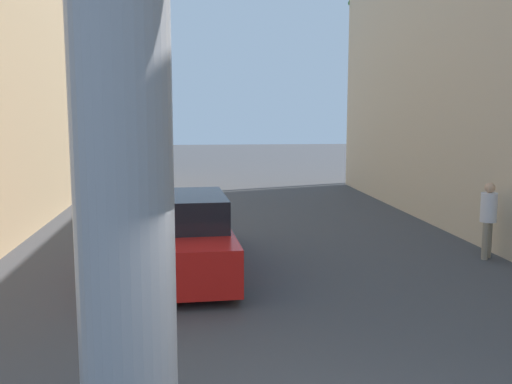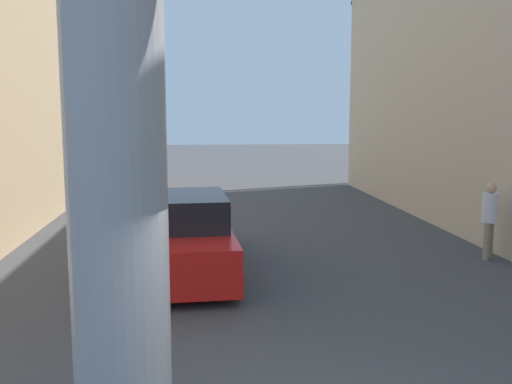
{
  "view_description": "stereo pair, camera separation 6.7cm",
  "coord_description": "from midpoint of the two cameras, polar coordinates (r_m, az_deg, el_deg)",
  "views": [
    {
      "loc": [
        -1.09,
        -3.88,
        3.11
      ],
      "look_at": [
        0.0,
        5.88,
        1.74
      ],
      "focal_mm": 40.0,
      "sensor_mm": 36.0,
      "label": 1
    },
    {
      "loc": [
        -1.02,
        -3.89,
        3.11
      ],
      "look_at": [
        0.0,
        5.88,
        1.74
      ],
      "focal_mm": 40.0,
      "sensor_mm": 36.0,
      "label": 2
    }
  ],
  "objects": [
    {
      "name": "palm_tree_far_right",
      "position": [
        25.97,
        10.57,
        13.04
      ],
      "size": [
        2.72,
        2.7,
        8.62
      ],
      "color": "brown",
      "rests_on": "ground"
    },
    {
      "name": "pedestrian_mid_right",
      "position": [
        13.1,
        22.08,
        -2.11
      ],
      "size": [
        0.48,
        0.48,
        1.65
      ],
      "color": "gray",
      "rests_on": "ground"
    },
    {
      "name": "ground_plane",
      "position": [
        14.27,
        -1.97,
        -4.67
      ],
      "size": [
        84.54,
        84.54,
        0.0
      ],
      "primitive_type": "plane",
      "color": "#424244"
    },
    {
      "name": "car_lead",
      "position": [
        11.42,
        -7.86,
        -4.32
      ],
      "size": [
        2.23,
        5.23,
        1.56
      ],
      "color": "black",
      "rests_on": "ground"
    }
  ]
}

